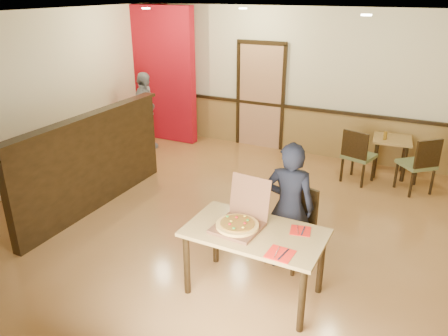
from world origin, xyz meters
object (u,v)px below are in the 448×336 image
object	(u,v)px
main_table	(255,240)
pizza_box	(240,222)
side_chair_left	(358,154)
passerby	(145,112)
side_chair_right	(420,163)
diner	(289,207)
side_table	(391,147)
diner_chair	(293,223)
condiment	(385,136)

from	to	relation	value
main_table	pizza_box	size ratio (longest dim) A/B	2.49
main_table	side_chair_left	xyz separation A→B (m)	(0.44, 3.48, -0.15)
pizza_box	side_chair_left	bearing A→B (deg)	84.52
passerby	pizza_box	world-z (taller)	passerby
main_table	side_chair_right	xyz separation A→B (m)	(1.41, 3.49, -0.14)
diner	main_table	bearing A→B (deg)	67.69
side_chair_left	diner	distance (m)	2.87
side_chair_right	side_table	distance (m)	0.78
diner_chair	diner	distance (m)	0.31
pizza_box	condiment	xyz separation A→B (m)	(0.97, 3.96, -0.08)
side_chair_left	side_table	world-z (taller)	side_chair_left
side_chair_left	side_chair_right	size ratio (longest dim) A/B	0.99
pizza_box	condiment	bearing A→B (deg)	80.85
passerby	pizza_box	xyz separation A→B (m)	(3.54, -3.26, 0.04)
main_table	pizza_box	distance (m)	0.25
main_table	passerby	xyz separation A→B (m)	(-3.72, 3.27, 0.13)
diner	condiment	world-z (taller)	diner
diner_chair	passerby	world-z (taller)	passerby
side_chair_left	passerby	size ratio (longest dim) A/B	0.59
main_table	side_table	world-z (taller)	main_table
side_chair_right	diner	world-z (taller)	diner
side_chair_left	condiment	xyz separation A→B (m)	(0.35, 0.48, 0.24)
main_table	passerby	size ratio (longest dim) A/B	0.91
side_chair_left	passerby	distance (m)	4.18
main_table	side_table	xyz separation A→B (m)	(0.91, 4.10, -0.15)
main_table	diner	world-z (taller)	diner
passerby	condiment	size ratio (longest dim) A/B	10.59
diner	pizza_box	distance (m)	0.72
side_chair_right	passerby	world-z (taller)	passerby
side_table	pizza_box	distance (m)	4.25
diner_chair	passerby	bearing A→B (deg)	163.26
diner	side_table	bearing A→B (deg)	-110.38
side_chair_right	diner	distance (m)	3.13
diner	passerby	distance (m)	4.69
passerby	side_chair_left	bearing A→B (deg)	-101.39
side_chair_left	pizza_box	xyz separation A→B (m)	(-0.62, -3.48, 0.32)
side_table	passerby	world-z (taller)	passerby
side_table	side_chair_left	bearing A→B (deg)	-127.30
main_table	diner_chair	distance (m)	0.82
passerby	main_table	bearing A→B (deg)	-145.62
side_chair_left	diner	xyz separation A→B (m)	(-0.28, -2.84, 0.27)
main_table	side_chair_left	world-z (taller)	side_chair_left
diner_chair	side_chair_right	xyz separation A→B (m)	(1.23, 2.71, 0.00)
diner_chair	pizza_box	world-z (taller)	pizza_box
passerby	condiment	distance (m)	4.57
side_chair_right	pizza_box	world-z (taller)	pizza_box
pizza_box	side_table	bearing A→B (deg)	79.72
side_table	pizza_box	size ratio (longest dim) A/B	1.19
diner	side_chair_right	bearing A→B (deg)	-121.73
diner_chair	passerby	distance (m)	4.63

